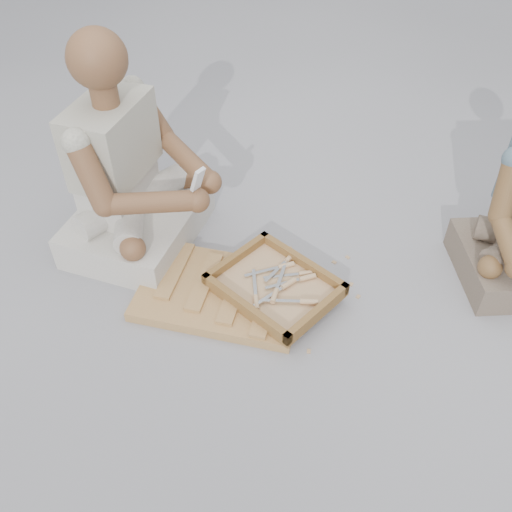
% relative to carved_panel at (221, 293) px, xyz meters
% --- Properties ---
extents(ground, '(60.00, 60.00, 0.00)m').
position_rel_carved_panel_xyz_m(ground, '(0.25, -0.12, -0.02)').
color(ground, '#A3A2A7').
rests_on(ground, ground).
extents(carved_panel, '(0.75, 0.58, 0.04)m').
position_rel_carved_panel_xyz_m(carved_panel, '(0.00, 0.00, 0.00)').
color(carved_panel, '#955B39').
rests_on(carved_panel, ground).
extents(tool_tray, '(0.56, 0.50, 0.06)m').
position_rel_carved_panel_xyz_m(tool_tray, '(0.20, 0.10, 0.04)').
color(tool_tray, brown).
rests_on(tool_tray, carved_panel).
extents(chisel_0, '(0.21, 0.11, 0.02)m').
position_rel_carved_panel_xyz_m(chisel_0, '(0.34, 0.06, 0.06)').
color(chisel_0, silver).
rests_on(chisel_0, tool_tray).
extents(chisel_1, '(0.13, 0.20, 0.02)m').
position_rel_carved_panel_xyz_m(chisel_1, '(0.17, -0.01, 0.05)').
color(chisel_1, silver).
rests_on(chisel_1, tool_tray).
extents(chisel_2, '(0.17, 0.17, 0.02)m').
position_rel_carved_panel_xyz_m(chisel_2, '(0.29, 0.18, 0.06)').
color(chisel_2, silver).
rests_on(chisel_2, tool_tray).
extents(chisel_3, '(0.16, 0.17, 0.02)m').
position_rel_carved_panel_xyz_m(chisel_3, '(0.18, 0.20, 0.05)').
color(chisel_3, silver).
rests_on(chisel_3, tool_tray).
extents(chisel_4, '(0.06, 0.22, 0.02)m').
position_rel_carved_panel_xyz_m(chisel_4, '(0.22, 0.06, 0.06)').
color(chisel_4, silver).
rests_on(chisel_4, tool_tray).
extents(chisel_5, '(0.19, 0.14, 0.02)m').
position_rel_carved_panel_xyz_m(chisel_5, '(0.27, 0.21, 0.05)').
color(chisel_5, silver).
rests_on(chisel_5, tool_tray).
extents(chisel_6, '(0.06, 0.22, 0.02)m').
position_rel_carved_panel_xyz_m(chisel_6, '(0.19, 0.25, 0.06)').
color(chisel_6, silver).
rests_on(chisel_6, tool_tray).
extents(chisel_7, '(0.10, 0.21, 0.02)m').
position_rel_carved_panel_xyz_m(chisel_7, '(0.24, 0.10, 0.06)').
color(chisel_7, silver).
rests_on(chisel_7, tool_tray).
extents(wood_chip_0, '(0.02, 0.02, 0.00)m').
position_rel_carved_panel_xyz_m(wood_chip_0, '(0.02, 0.37, -0.02)').
color(wood_chip_0, tan).
rests_on(wood_chip_0, ground).
extents(wood_chip_1, '(0.02, 0.02, 0.00)m').
position_rel_carved_panel_xyz_m(wood_chip_1, '(0.39, 0.46, -0.02)').
color(wood_chip_1, tan).
rests_on(wood_chip_1, ground).
extents(wood_chip_2, '(0.02, 0.02, 0.00)m').
position_rel_carved_panel_xyz_m(wood_chip_2, '(0.46, 0.31, -0.02)').
color(wood_chip_2, tan).
rests_on(wood_chip_2, ground).
extents(wood_chip_3, '(0.02, 0.02, 0.00)m').
position_rel_carved_panel_xyz_m(wood_chip_3, '(0.51, 0.26, -0.02)').
color(wood_chip_3, tan).
rests_on(wood_chip_3, ground).
extents(wood_chip_4, '(0.02, 0.02, 0.00)m').
position_rel_carved_panel_xyz_m(wood_chip_4, '(-0.12, 0.06, -0.02)').
color(wood_chip_4, tan).
rests_on(wood_chip_4, ground).
extents(wood_chip_5, '(0.02, 0.02, 0.00)m').
position_rel_carved_panel_xyz_m(wood_chip_5, '(0.14, 0.40, -0.02)').
color(wood_chip_5, tan).
rests_on(wood_chip_5, ground).
extents(wood_chip_6, '(0.02, 0.02, 0.00)m').
position_rel_carved_panel_xyz_m(wood_chip_6, '(0.44, -0.09, -0.02)').
color(wood_chip_6, tan).
rests_on(wood_chip_6, ground).
extents(wood_chip_7, '(0.02, 0.02, 0.00)m').
position_rel_carved_panel_xyz_m(wood_chip_7, '(0.35, 0.40, -0.02)').
color(wood_chip_7, tan).
rests_on(wood_chip_7, ground).
extents(craftsman, '(0.68, 0.68, 0.97)m').
position_rel_carved_panel_xyz_m(craftsman, '(-0.52, 0.15, 0.31)').
color(craftsman, beige).
rests_on(craftsman, ground).
extents(mobile_phone, '(0.06, 0.05, 0.11)m').
position_rel_carved_panel_xyz_m(mobile_phone, '(-0.16, 0.14, 0.44)').
color(mobile_phone, white).
rests_on(mobile_phone, craftsman).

